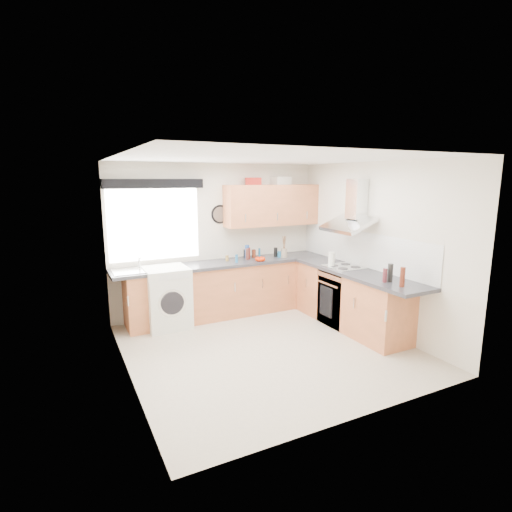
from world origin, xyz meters
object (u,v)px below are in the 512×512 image
oven (343,297)px  extractor_hood (352,211)px  upper_cabinets (272,205)px  washing_machine (167,297)px

oven → extractor_hood: bearing=-0.0°
upper_cabinets → washing_machine: bearing=-173.4°
extractor_hood → upper_cabinets: upper_cabinets is taller
oven → extractor_hood: size_ratio=1.09×
upper_cabinets → washing_machine: (-1.95, -0.23, -1.33)m
oven → washing_machine: bearing=156.3°
upper_cabinets → extractor_hood: bearing=-63.9°
oven → washing_machine: 2.73m
washing_machine → oven: bearing=-24.5°
extractor_hood → washing_machine: 3.11m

